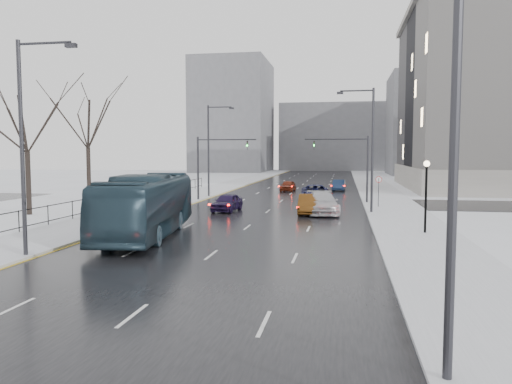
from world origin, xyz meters
The scene contains 26 objects.
road centered at (0.00, 60.00, 0.02)m, with size 16.00×150.00×0.04m, color black.
cross_road centered at (0.00, 48.00, 0.02)m, with size 130.00×10.00×0.04m, color black.
sidewalk_left centered at (-10.50, 60.00, 0.08)m, with size 5.00×150.00×0.16m, color silver.
sidewalk_right centered at (10.50, 60.00, 0.08)m, with size 5.00×150.00×0.16m, color silver.
park_strip centered at (-20.00, 60.00, 0.06)m, with size 14.00×150.00×0.12m, color white.
tree_park_d centered at (-17.80, 34.00, 0.00)m, with size 8.75×8.75×12.50m, color black, non-canonical shape.
tree_park_e centered at (-18.20, 44.00, 0.00)m, with size 9.45×9.45×13.50m, color black, non-canonical shape.
iron_fence centered at (-13.00, 30.00, 0.91)m, with size 0.06×70.00×1.30m.
streetlight_r_near centered at (8.17, 10.00, 5.62)m, with size 2.95×0.25×10.00m.
streetlight_r_mid centered at (8.17, 40.00, 5.62)m, with size 2.95×0.25×10.00m.
streetlight_l_near centered at (-8.17, 20.00, 5.62)m, with size 2.95×0.25×10.00m.
streetlight_l_far centered at (-8.17, 52.00, 5.62)m, with size 2.95×0.25×10.00m.
lamppost_r_mid centered at (11.00, 30.00, 2.94)m, with size 0.36×0.36×4.28m.
mast_signal_right centered at (7.33, 48.00, 4.11)m, with size 6.10×0.33×6.50m.
mast_signal_left centered at (-7.33, 48.00, 4.11)m, with size 6.10×0.33×6.50m.
no_uturn_sign centered at (9.20, 44.00, 2.30)m, with size 0.60×0.06×2.70m.
bldg_far_right centered at (28.00, 115.00, 11.00)m, with size 24.00×20.00×22.00m, color slate.
bldg_far_left centered at (-22.00, 125.00, 14.00)m, with size 18.00×22.00×28.00m, color slate.
bldg_far_center centered at (4.00, 140.00, 9.00)m, with size 30.00×18.00×18.00m, color slate.
bus centered at (-5.13, 26.78, 1.84)m, with size 3.03×12.94×3.60m, color #253C49.
sedan_center_near centered at (-3.35, 39.46, 0.78)m, with size 1.75×4.36×1.49m, color #1E133A.
sedan_right_near centered at (3.50, 38.80, 0.82)m, with size 1.66×4.75×1.57m, color #5C330F.
sedan_right_cross centered at (3.41, 48.91, 0.88)m, with size 2.79×6.04×1.68m, color #191C4B.
sedan_right_far centered at (4.50, 39.13, 0.90)m, with size 2.40×5.90×1.71m, color #B7B6BB.
sedan_center_far centered at (-0.73, 61.59, 0.73)m, with size 1.64×4.07×1.39m, color maroon.
sedan_right_distant centered at (5.55, 63.71, 0.74)m, with size 1.48×4.24×1.40m, color navy.
Camera 1 is at (6.19, -0.74, 4.93)m, focal length 35.00 mm.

